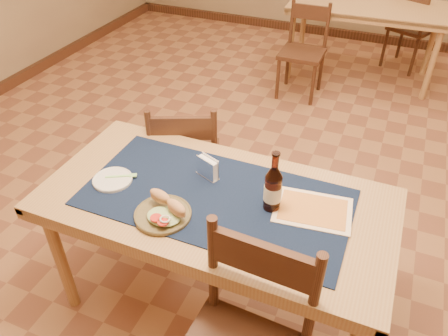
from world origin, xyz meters
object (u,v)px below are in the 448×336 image
at_px(beer_bottle, 273,188).
at_px(napkin_holder, 208,168).
at_px(back_table, 368,13).
at_px(main_table, 216,211).
at_px(sandwich_plate, 164,212).
at_px(chair_main_far, 186,160).

bearing_deg(beer_bottle, napkin_holder, 165.23).
bearing_deg(back_table, main_table, -94.37).
height_order(main_table, sandwich_plate, sandwich_plate).
bearing_deg(beer_bottle, back_table, 90.18).
distance_m(sandwich_plate, napkin_holder, 0.33).
distance_m(main_table, back_table, 3.20).
height_order(back_table, sandwich_plate, sandwich_plate).
bearing_deg(back_table, sandwich_plate, -96.64).
xyz_separation_m(chair_main_far, napkin_holder, (0.35, -0.43, 0.34)).
bearing_deg(napkin_holder, sandwich_plate, -99.86).
xyz_separation_m(chair_main_far, beer_bottle, (0.70, -0.52, 0.40)).
xyz_separation_m(main_table, napkin_holder, (-0.09, 0.12, 0.14)).
height_order(main_table, napkin_holder, napkin_holder).
bearing_deg(chair_main_far, napkin_holder, -50.84).
distance_m(chair_main_far, napkin_holder, 0.65).
bearing_deg(chair_main_far, main_table, -51.24).
distance_m(beer_bottle, napkin_holder, 0.37).
height_order(chair_main_far, napkin_holder, chair_main_far).
relative_size(sandwich_plate, beer_bottle, 0.86).
bearing_deg(sandwich_plate, chair_main_far, 111.23).
height_order(main_table, beer_bottle, beer_bottle).
bearing_deg(sandwich_plate, back_table, 83.36).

